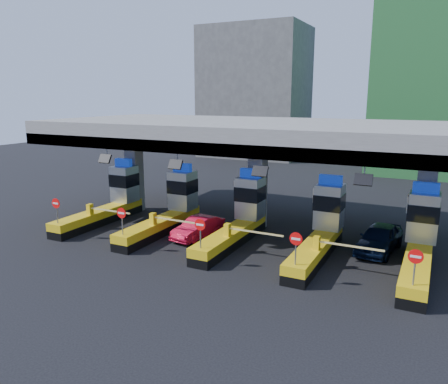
% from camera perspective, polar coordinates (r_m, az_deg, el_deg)
% --- Properties ---
extents(ground, '(120.00, 120.00, 0.00)m').
position_cam_1_polar(ground, '(26.65, 1.86, -6.35)').
color(ground, black).
rests_on(ground, ground).
extents(toll_canopy, '(28.00, 12.09, 7.00)m').
position_cam_1_polar(toll_canopy, '(27.98, 4.42, 7.38)').
color(toll_canopy, slate).
rests_on(toll_canopy, ground).
extents(toll_lane_far_left, '(4.43, 8.00, 4.16)m').
position_cam_1_polar(toll_lane_far_left, '(31.79, -14.51, -1.03)').
color(toll_lane_far_left, black).
rests_on(toll_lane_far_left, ground).
extents(toll_lane_left, '(4.43, 8.00, 4.16)m').
position_cam_1_polar(toll_lane_left, '(28.83, -6.96, -2.09)').
color(toll_lane_left, black).
rests_on(toll_lane_left, ground).
extents(toll_lane_center, '(4.43, 8.00, 4.16)m').
position_cam_1_polar(toll_lane_center, '(26.48, 2.13, -3.31)').
color(toll_lane_center, black).
rests_on(toll_lane_center, ground).
extents(toll_lane_right, '(4.43, 8.00, 4.16)m').
position_cam_1_polar(toll_lane_right, '(24.93, 12.69, -4.63)').
color(toll_lane_right, black).
rests_on(toll_lane_right, ground).
extents(toll_lane_far_right, '(4.43, 8.00, 4.16)m').
position_cam_1_polar(toll_lane_far_right, '(24.32, 24.24, -5.88)').
color(toll_lane_far_right, black).
rests_on(toll_lane_far_right, ground).
extents(bg_building_concrete, '(14.00, 10.00, 18.00)m').
position_cam_1_polar(bg_building_concrete, '(63.84, 4.05, 12.79)').
color(bg_building_concrete, '#4C4C49').
rests_on(bg_building_concrete, ground).
extents(van, '(2.47, 4.75, 1.55)m').
position_cam_1_polar(van, '(26.12, 19.61, -5.71)').
color(van, black).
rests_on(van, ground).
extents(red_car, '(1.96, 4.07, 1.29)m').
position_cam_1_polar(red_car, '(27.01, -3.39, -4.68)').
color(red_car, red).
rests_on(red_car, ground).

